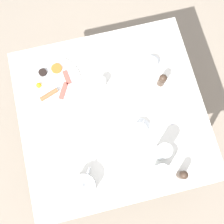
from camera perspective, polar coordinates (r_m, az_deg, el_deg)
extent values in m
plane|color=gray|center=(2.18, 0.00, -4.49)|extent=(8.00, 8.00, 0.00)
cube|color=silver|center=(1.49, 0.00, -0.31)|extent=(1.00, 1.04, 0.03)
cylinder|color=brown|center=(1.90, 17.72, -12.44)|extent=(0.04, 0.04, 0.69)
cylinder|color=brown|center=(2.05, 10.15, 12.46)|extent=(0.04, 0.04, 0.69)
cylinder|color=brown|center=(1.86, -11.61, -19.64)|extent=(0.04, 0.04, 0.69)
cylinder|color=brown|center=(2.01, -16.39, 6.46)|extent=(0.04, 0.04, 0.69)
cylinder|color=white|center=(1.56, -12.63, 6.35)|extent=(0.32, 0.32, 0.01)
cylinder|color=white|center=(1.56, -15.56, 5.47)|extent=(0.06, 0.06, 0.00)
sphere|color=yellow|center=(1.55, -15.67, 5.60)|extent=(0.03, 0.03, 0.03)
cylinder|color=brown|center=(1.52, -13.55, 3.71)|extent=(0.06, 0.11, 0.03)
cube|color=#B74C42|center=(1.52, -10.53, 4.58)|extent=(0.10, 0.07, 0.01)
cube|color=#B74C42|center=(1.54, -9.80, 7.44)|extent=(0.09, 0.04, 0.01)
cylinder|color=#D16023|center=(1.57, -11.98, 9.27)|extent=(0.06, 0.06, 0.01)
cylinder|color=black|center=(1.58, -14.85, 8.33)|extent=(0.05, 0.05, 0.02)
cylinder|color=white|center=(1.40, -6.16, -15.74)|extent=(0.12, 0.12, 0.09)
cylinder|color=white|center=(1.35, -6.38, -15.82)|extent=(0.09, 0.09, 0.01)
sphere|color=white|center=(1.34, -6.44, -15.84)|extent=(0.02, 0.02, 0.02)
cone|color=white|center=(1.40, -7.24, -18.66)|extent=(0.05, 0.04, 0.04)
torus|color=white|center=(1.40, -5.27, -13.19)|extent=(0.07, 0.05, 0.07)
cylinder|color=white|center=(1.58, 8.14, 9.84)|extent=(0.15, 0.15, 0.01)
cylinder|color=white|center=(1.55, 8.28, 10.26)|extent=(0.08, 0.08, 0.05)
cylinder|color=tan|center=(1.55, 8.26, 10.19)|extent=(0.07, 0.07, 0.04)
torus|color=white|center=(1.53, 7.55, 8.95)|extent=(0.03, 0.03, 0.04)
cylinder|color=white|center=(1.46, 5.86, -4.20)|extent=(0.15, 0.15, 0.01)
cylinder|color=white|center=(1.43, 5.97, -4.02)|extent=(0.08, 0.08, 0.05)
cylinder|color=tan|center=(1.44, 5.95, -4.05)|extent=(0.07, 0.07, 0.04)
torus|color=white|center=(1.44, 6.70, -2.47)|extent=(0.03, 0.03, 0.04)
cylinder|color=white|center=(1.39, 10.92, -8.46)|extent=(0.08, 0.08, 0.15)
cylinder|color=white|center=(1.38, 10.42, -12.64)|extent=(0.08, 0.08, 0.15)
cylinder|color=white|center=(1.50, -2.40, 6.51)|extent=(0.05, 0.05, 0.06)
torus|color=white|center=(1.51, -2.66, 7.56)|extent=(0.04, 0.01, 0.04)
cylinder|color=#38281E|center=(1.52, 10.72, 6.61)|extent=(0.04, 0.04, 0.07)
sphere|color=#38281E|center=(1.47, 11.07, 7.26)|extent=(0.04, 0.04, 0.04)
cylinder|color=#38281E|center=(1.45, 14.89, -13.10)|extent=(0.04, 0.04, 0.07)
sphere|color=#38281E|center=(1.40, 15.40, -13.08)|extent=(0.04, 0.04, 0.04)
cube|color=silver|center=(1.62, 2.87, 14.24)|extent=(0.17, 0.08, 0.00)
cube|color=silver|center=(1.48, -11.83, -6.30)|extent=(0.22, 0.04, 0.00)
cube|color=silver|center=(1.52, 15.40, -1.42)|extent=(0.04, 0.16, 0.00)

